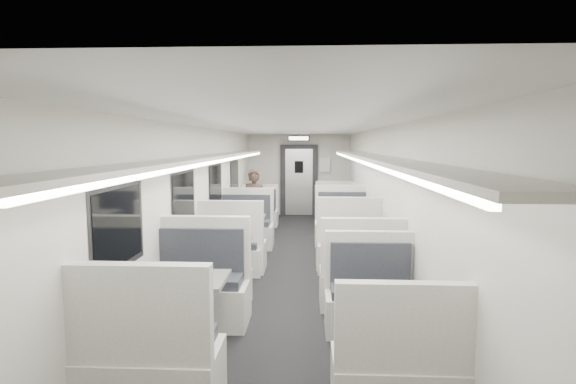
# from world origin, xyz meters

# --- Properties ---
(room) EXTENTS (3.24, 12.24, 2.64)m
(room) POSITION_xyz_m (0.00, 0.00, 1.20)
(room) COLOR black
(room) RESTS_ON ground
(booth_left_a) EXTENTS (0.98, 1.98, 1.06)m
(booth_left_a) POSITION_xyz_m (-1.00, 3.48, 0.35)
(booth_left_a) COLOR #B5B0A9
(booth_left_a) RESTS_ON room
(booth_left_b) EXTENTS (1.12, 2.27, 1.21)m
(booth_left_b) POSITION_xyz_m (-1.00, 0.91, 0.41)
(booth_left_b) COLOR #B5B0A9
(booth_left_b) RESTS_ON room
(booth_left_c) EXTENTS (1.04, 2.12, 1.13)m
(booth_left_c) POSITION_xyz_m (-1.00, -0.86, 0.38)
(booth_left_c) COLOR #B5B0A9
(booth_left_c) RESTS_ON room
(booth_left_d) EXTENTS (1.16, 2.35, 1.26)m
(booth_left_d) POSITION_xyz_m (-1.00, -3.04, 0.42)
(booth_left_d) COLOR #B5B0A9
(booth_left_d) RESTS_ON room
(booth_right_a) EXTENTS (1.05, 2.13, 1.14)m
(booth_right_a) POSITION_xyz_m (1.00, 3.68, 0.38)
(booth_right_a) COLOR #B5B0A9
(booth_right_a) RESTS_ON room
(booth_right_b) EXTENTS (1.15, 2.33, 1.25)m
(booth_right_b) POSITION_xyz_m (1.00, 1.24, 0.42)
(booth_right_b) COLOR #B5B0A9
(booth_right_b) RESTS_ON room
(booth_right_c) EXTENTS (1.12, 2.27, 1.21)m
(booth_right_c) POSITION_xyz_m (1.00, -0.70, 0.41)
(booth_right_c) COLOR #B5B0A9
(booth_right_c) RESTS_ON room
(booth_right_d) EXTENTS (1.03, 2.10, 1.12)m
(booth_right_d) POSITION_xyz_m (1.00, -3.08, 0.37)
(booth_right_d) COLOR #B5B0A9
(booth_right_d) RESTS_ON room
(passenger) EXTENTS (0.62, 0.45, 1.58)m
(passenger) POSITION_xyz_m (-0.89, 2.36, 0.79)
(passenger) COLOR black
(passenger) RESTS_ON room
(window_a) EXTENTS (0.02, 1.18, 0.84)m
(window_a) POSITION_xyz_m (-1.49, 3.40, 1.35)
(window_a) COLOR black
(window_a) RESTS_ON room
(window_b) EXTENTS (0.02, 1.18, 0.84)m
(window_b) POSITION_xyz_m (-1.49, 1.20, 1.35)
(window_b) COLOR black
(window_b) RESTS_ON room
(window_c) EXTENTS (0.02, 1.18, 0.84)m
(window_c) POSITION_xyz_m (-1.49, -1.00, 1.35)
(window_c) COLOR black
(window_c) RESTS_ON room
(window_d) EXTENTS (0.02, 1.18, 0.84)m
(window_d) POSITION_xyz_m (-1.49, -3.20, 1.35)
(window_d) COLOR black
(window_d) RESTS_ON room
(luggage_rack_left) EXTENTS (0.46, 10.40, 0.09)m
(luggage_rack_left) POSITION_xyz_m (-1.24, -0.30, 1.92)
(luggage_rack_left) COLOR #B5B0A9
(luggage_rack_left) RESTS_ON room
(luggage_rack_right) EXTENTS (0.46, 10.40, 0.09)m
(luggage_rack_right) POSITION_xyz_m (1.24, -0.30, 1.92)
(luggage_rack_right) COLOR #B5B0A9
(luggage_rack_right) RESTS_ON room
(vestibule_door) EXTENTS (1.10, 0.13, 2.10)m
(vestibule_door) POSITION_xyz_m (0.00, 5.93, 1.04)
(vestibule_door) COLOR black
(vestibule_door) RESTS_ON room
(exit_sign) EXTENTS (0.62, 0.12, 0.16)m
(exit_sign) POSITION_xyz_m (0.00, 5.44, 2.28)
(exit_sign) COLOR black
(exit_sign) RESTS_ON room
(wall_notice) EXTENTS (0.32, 0.02, 0.40)m
(wall_notice) POSITION_xyz_m (0.75, 5.92, 1.50)
(wall_notice) COLOR silver
(wall_notice) RESTS_ON room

